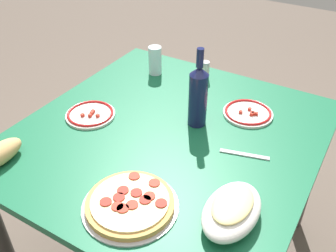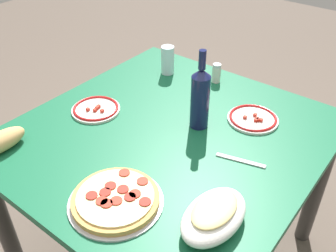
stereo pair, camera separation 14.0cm
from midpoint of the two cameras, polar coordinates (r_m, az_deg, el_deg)
dining_table at (r=1.49m, az=-2.69°, el=-4.69°), size 1.12×1.06×0.73m
pepperoni_pizza at (r=1.14m, az=-9.26°, el=-11.57°), size 0.29×0.29×0.03m
baked_pasta_dish at (r=1.08m, az=5.90°, el=-12.50°), size 0.24×0.15×0.08m
wine_bottle at (r=1.39m, az=1.68°, el=4.57°), size 0.07×0.07×0.31m
water_glass at (r=1.78m, az=-4.23°, el=9.73°), size 0.06×0.06×0.13m
side_plate_near at (r=1.54m, az=-14.14°, el=1.66°), size 0.19×0.19×0.02m
side_plate_far at (r=1.52m, az=9.38°, el=1.89°), size 0.20×0.20×0.02m
spice_shaker at (r=1.74m, az=3.28°, el=8.24°), size 0.04×0.04×0.09m
fork_left at (r=1.32m, az=8.47°, el=-4.37°), size 0.06×0.17×0.00m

